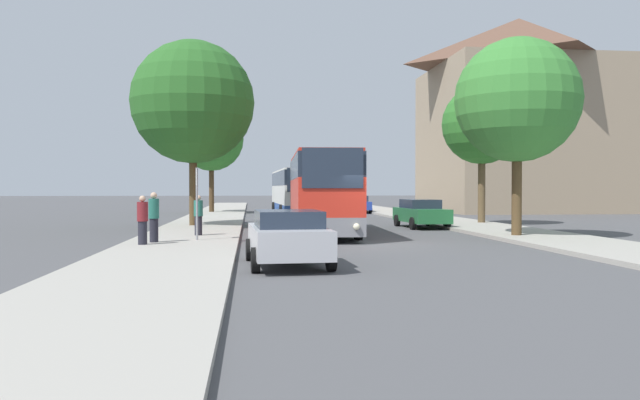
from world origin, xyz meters
name	(u,v)px	position (x,y,z in m)	size (l,w,h in m)	color
ground_plane	(376,244)	(0.00, 0.00, 0.00)	(300.00, 300.00, 0.00)	#4C4C4F
sidewalk_left	(181,244)	(-7.00, 0.00, 0.07)	(4.00, 120.00, 0.15)	#A39E93
sidewalk_right	(558,240)	(7.00, 0.00, 0.07)	(4.00, 120.00, 0.15)	#A39E93
building_right_background	(518,115)	(19.12, 30.67, 8.54)	(14.86, 14.28, 17.08)	gray
bus_front	(321,192)	(-1.43, 5.15, 1.87)	(3.04, 11.11, 3.51)	gray
bus_middle	(295,192)	(-1.43, 21.12, 1.76)	(3.02, 12.17, 3.30)	#2D519E
parked_car_left_curb	(288,236)	(-3.60, -6.07, 0.77)	(2.22, 4.29, 1.46)	#B7B7BC
parked_car_right_near	(421,213)	(4.18, 8.94, 0.77)	(2.09, 4.65, 1.46)	#236B38
parked_car_right_far	(356,204)	(4.12, 28.14, 0.75)	(2.24, 4.39, 1.43)	#233D9E
bus_stop_sign	(197,195)	(-6.51, 0.70, 1.78)	(0.08, 0.45, 2.64)	gray
pedestrian_waiting_near	(198,215)	(-6.64, 2.99, 0.96)	(0.36, 0.36, 1.61)	#23232D
pedestrian_waiting_far	(154,217)	(-7.92, -0.12, 1.03)	(0.36, 0.36, 1.75)	#23232D
pedestrian_walking_back	(143,220)	(-8.16, -1.00, 0.97)	(0.36, 0.36, 1.64)	#23232D
tree_left_near	(211,139)	(-7.65, 28.32, 5.99)	(5.14, 5.14, 8.43)	#47331E
tree_left_far	(193,102)	(-7.47, 9.99, 6.42)	(6.26, 6.26, 9.41)	#513D23
tree_right_near	(482,125)	(8.15, 10.83, 5.53)	(4.38, 4.38, 7.60)	brown
tree_right_mid	(517,100)	(6.11, 1.67, 5.57)	(4.99, 4.99, 7.93)	#513D23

